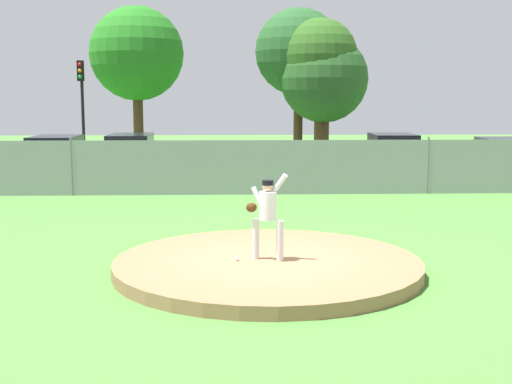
# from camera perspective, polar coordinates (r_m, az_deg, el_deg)

# --- Properties ---
(ground_plane) EXTENTS (80.00, 80.00, 0.00)m
(ground_plane) POSITION_cam_1_polar(r_m,az_deg,el_deg) (18.42, -0.02, -2.00)
(ground_plane) COLOR #4C8438
(asphalt_strip) EXTENTS (44.00, 7.00, 0.01)m
(asphalt_strip) POSITION_cam_1_polar(r_m,az_deg,el_deg) (26.83, -0.68, 1.17)
(asphalt_strip) COLOR #2B2B2D
(asphalt_strip) RESTS_ON ground_plane
(pitchers_mound) EXTENTS (5.72, 5.72, 0.23)m
(pitchers_mound) POSITION_cam_1_polar(r_m,az_deg,el_deg) (12.53, 0.98, -6.26)
(pitchers_mound) COLOR #99704C
(pitchers_mound) RESTS_ON ground_plane
(pitcher_youth) EXTENTS (0.77, 0.32, 1.62)m
(pitcher_youth) POSITION_cam_1_polar(r_m,az_deg,el_deg) (12.28, 0.96, -1.61)
(pitcher_youth) COLOR silver
(pitcher_youth) RESTS_ON pitchers_mound
(baseball) EXTENTS (0.07, 0.07, 0.07)m
(baseball) POSITION_cam_1_polar(r_m,az_deg,el_deg) (12.37, -1.63, -5.72)
(baseball) COLOR white
(baseball) RESTS_ON pitchers_mound
(chainlink_fence) EXTENTS (29.71, 0.07, 1.92)m
(chainlink_fence) POSITION_cam_1_polar(r_m,az_deg,el_deg) (22.26, -0.40, 2.10)
(chainlink_fence) COLOR gray
(chainlink_fence) RESTS_ON ground_plane
(parked_car_champagne) EXTENTS (1.85, 4.76, 1.80)m
(parked_car_champagne) POSITION_cam_1_polar(r_m,az_deg,el_deg) (26.70, -10.61, 2.84)
(parked_car_champagne) COLOR tan
(parked_car_champagne) RESTS_ON ground_plane
(parked_car_charcoal) EXTENTS (1.99, 4.28, 1.79)m
(parked_car_charcoal) POSITION_cam_1_polar(r_m,az_deg,el_deg) (27.33, 11.54, 2.90)
(parked_car_charcoal) COLOR #232328
(parked_car_charcoal) RESTS_ON ground_plane
(parked_car_teal) EXTENTS (1.88, 4.72, 1.75)m
(parked_car_teal) POSITION_cam_1_polar(r_m,az_deg,el_deg) (27.13, -16.63, 2.67)
(parked_car_teal) COLOR #146066
(parked_car_teal) RESTS_ON ground_plane
(parked_car_navy) EXTENTS (1.99, 4.37, 1.62)m
(parked_car_navy) POSITION_cam_1_polar(r_m,az_deg,el_deg) (28.48, 20.19, 2.63)
(parked_car_navy) COLOR #161E4C
(parked_car_navy) RESTS_ON ground_plane
(traffic_cone_orange) EXTENTS (0.40, 0.40, 0.55)m
(traffic_cone_orange) POSITION_cam_1_polar(r_m,az_deg,el_deg) (28.32, -3.22, 2.04)
(traffic_cone_orange) COLOR orange
(traffic_cone_orange) RESTS_ON asphalt_strip
(traffic_light_near) EXTENTS (0.28, 0.46, 4.85)m
(traffic_light_near) POSITION_cam_1_polar(r_m,az_deg,el_deg) (31.31, -14.61, 7.97)
(traffic_light_near) COLOR black
(traffic_light_near) RESTS_ON ground_plane
(tree_leaning_west) EXTENTS (5.03, 5.03, 8.07)m
(tree_leaning_west) POSITION_cam_1_polar(r_m,az_deg,el_deg) (37.16, -10.12, 11.48)
(tree_leaning_west) COLOR #4C331E
(tree_leaning_west) RESTS_ON ground_plane
(tree_slender_far) EXTENTS (4.49, 4.49, 7.81)m
(tree_slender_far) POSITION_cam_1_polar(r_m,az_deg,el_deg) (35.37, 3.65, 11.77)
(tree_slender_far) COLOR #4C331E
(tree_slender_far) RESTS_ON ground_plane
(tree_tall_centre) EXTENTS (3.72, 3.72, 7.15)m
(tree_tall_centre) POSITION_cam_1_polar(r_m,az_deg,el_deg) (34.11, 5.45, 11.39)
(tree_tall_centre) COLOR #4C331E
(tree_tall_centre) RESTS_ON ground_plane
(tree_broad_left) EXTENTS (4.43, 4.43, 6.38)m
(tree_broad_left) POSITION_cam_1_polar(r_m,az_deg,el_deg) (34.27, 5.81, 9.55)
(tree_broad_left) COLOR #4C331E
(tree_broad_left) RESTS_ON ground_plane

